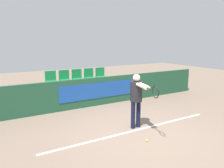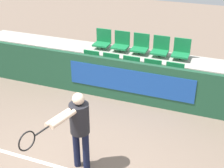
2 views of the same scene
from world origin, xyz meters
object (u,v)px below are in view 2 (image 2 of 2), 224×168
Objects in this scene: stadium_chair_1 at (110,66)px; stadium_chair_3 at (151,73)px; stadium_chair_4 at (174,76)px; stadium_chair_2 at (130,69)px; stadium_chair_6 at (121,43)px; tennis_player at (78,125)px; stadium_chair_5 at (103,41)px; stadium_chair_0 at (90,63)px; stadium_chair_8 at (160,48)px; stadium_chair_9 at (181,51)px; stadium_chair_7 at (140,46)px.

stadium_chair_1 is 1.00× the size of stadium_chair_3.
stadium_chair_2 is at bearing 180.00° from stadium_chair_4.
tennis_player is at bearing -80.67° from stadium_chair_6.
stadium_chair_6 is (0.61, 0.00, 0.00)m from stadium_chair_5.
stadium_chair_8 is (1.82, 0.96, 0.37)m from stadium_chair_0.
stadium_chair_4 is at bearing 0.00° from stadium_chair_3.
stadium_chair_5 reaches higher than stadium_chair_1.
tennis_player reaches higher than stadium_chair_2.
stadium_chair_2 is 1.19m from stadium_chair_8.
stadium_chair_9 is at bearing 0.00° from stadium_chair_5.
stadium_chair_0 is 1.00× the size of stadium_chair_7.
stadium_chair_8 is (-0.61, 0.96, 0.37)m from stadium_chair_4.
stadium_chair_1 is at bearing 115.67° from tennis_player.
stadium_chair_6 is at bearing 0.00° from stadium_chair_5.
stadium_chair_1 is (0.61, 0.00, 0.00)m from stadium_chair_0.
stadium_chair_6 is at bearing 180.00° from stadium_chair_8.
stadium_chair_7 is at bearing 57.57° from stadium_chair_1.
stadium_chair_5 reaches higher than stadium_chair_2.
stadium_chair_9 is at bearing 27.69° from stadium_chair_1.
stadium_chair_6 is at bearing 113.14° from tennis_player.
stadium_chair_1 is 2.09m from stadium_chair_9.
stadium_chair_9 is at bearing 0.00° from stadium_chair_6.
stadium_chair_0 is 1.02m from stadium_chair_5.
stadium_chair_1 is 1.59m from stadium_chair_8.
stadium_chair_5 is 1.82m from stadium_chair_8.
stadium_chair_7 reaches higher than stadium_chair_1.
stadium_chair_2 is 1.19m from stadium_chair_6.
stadium_chair_0 is at bearing -158.52° from stadium_chair_9.
stadium_chair_8 reaches higher than stadium_chair_0.
stadium_chair_1 is at bearing 180.00° from stadium_chair_2.
stadium_chair_1 is 1.02m from stadium_chair_6.
stadium_chair_3 and stadium_chair_4 have the same top height.
stadium_chair_7 reaches higher than stadium_chair_2.
stadium_chair_5 is at bearing 180.00° from stadium_chair_9.
stadium_chair_6 reaches higher than stadium_chair_0.
stadium_chair_1 and stadium_chair_3 have the same top height.
stadium_chair_4 is 1.00× the size of stadium_chair_5.
stadium_chair_5 is at bearing 90.00° from stadium_chair_0.
stadium_chair_3 is at bearing -90.00° from stadium_chair_8.
stadium_chair_3 is at bearing 0.00° from stadium_chair_2.
stadium_chair_0 is 1.00× the size of stadium_chair_1.
stadium_chair_3 is 0.61m from stadium_chair_4.
stadium_chair_2 is at bearing 0.00° from stadium_chair_0.
stadium_chair_3 is at bearing -38.20° from stadium_chair_6.
stadium_chair_6 and stadium_chair_9 have the same top height.
tennis_player reaches higher than stadium_chair_0.
stadium_chair_1 is 3.53m from tennis_player.
stadium_chair_6 reaches higher than stadium_chair_1.
tennis_player is (-0.49, -3.43, 0.43)m from stadium_chair_3.
stadium_chair_1 is at bearing -141.80° from stadium_chair_8.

